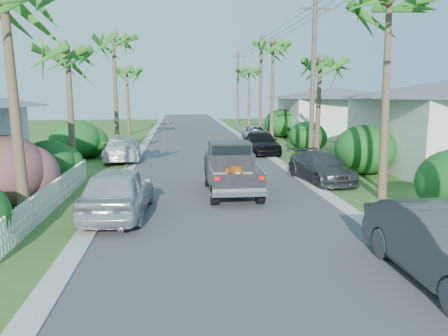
{
  "coord_description": "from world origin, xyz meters",
  "views": [
    {
      "loc": [
        -1.55,
        -10.07,
        4.06
      ],
      "look_at": [
        0.05,
        5.37,
        1.4
      ],
      "focal_mm": 35.0,
      "sensor_mm": 36.0,
      "label": 1
    }
  ],
  "objects": [
    {
      "name": "palm_r_c",
      "position": [
        6.2,
        26.0,
        8.11
      ],
      "size": [
        4.4,
        4.4,
        9.4
      ],
      "color": "brown",
      "rests_on": "ground"
    },
    {
      "name": "utility_pole_b",
      "position": [
        5.6,
        13.0,
        4.6
      ],
      "size": [
        1.6,
        0.26,
        9.0
      ],
      "color": "brown",
      "rests_on": "ground"
    },
    {
      "name": "palm_l_b",
      "position": [
        -6.8,
        12.0,
        6.15
      ],
      "size": [
        4.4,
        4.4,
        7.4
      ],
      "color": "brown",
      "rests_on": "ground"
    },
    {
      "name": "shrub_r_d",
      "position": [
        8.0,
        30.0,
        1.3
      ],
      "size": [
        3.2,
        3.52,
        2.6
      ],
      "primitive_type": "ellipsoid",
      "color": "#123F17",
      "rests_on": "ground"
    },
    {
      "name": "picket_fence",
      "position": [
        -6.0,
        5.5,
        0.5
      ],
      "size": [
        0.1,
        11.0,
        1.0
      ],
      "primitive_type": "cube",
      "color": "white",
      "rests_on": "ground"
    },
    {
      "name": "palm_l_d",
      "position": [
        -6.5,
        34.0,
        6.44
      ],
      "size": [
        4.4,
        4.4,
        7.7
      ],
      "color": "brown",
      "rests_on": "ground"
    },
    {
      "name": "pickup_truck",
      "position": [
        0.55,
        7.7,
        1.01
      ],
      "size": [
        1.98,
        5.12,
        2.06
      ],
      "color": "black",
      "rests_on": "ground"
    },
    {
      "name": "utility_pole_c",
      "position": [
        5.6,
        28.0,
        4.6
      ],
      "size": [
        1.6,
        0.26,
        9.0
      ],
      "color": "brown",
      "rests_on": "ground"
    },
    {
      "name": "parked_car_lf",
      "position": [
        -5.0,
        16.65,
        0.74
      ],
      "size": [
        2.39,
        5.22,
        1.48
      ],
      "primitive_type": "imported",
      "rotation": [
        0.0,
        0.0,
        3.21
      ],
      "color": "white",
      "rests_on": "ground"
    },
    {
      "name": "palm_r_a",
      "position": [
        6.3,
        6.0,
        7.42
      ],
      "size": [
        4.4,
        4.4,
        8.7
      ],
      "color": "brown",
      "rests_on": "ground"
    },
    {
      "name": "shrub_r_c",
      "position": [
        7.5,
        20.0,
        1.05
      ],
      "size": [
        2.6,
        2.86,
        2.1
      ],
      "primitive_type": "ellipsoid",
      "color": "#123F17",
      "rests_on": "ground"
    },
    {
      "name": "utility_pole_d",
      "position": [
        5.6,
        43.0,
        4.6
      ],
      "size": [
        1.6,
        0.26,
        9.0
      ],
      "color": "brown",
      "rests_on": "ground"
    },
    {
      "name": "curb_right",
      "position": [
        4.3,
        25.0,
        0.03
      ],
      "size": [
        0.6,
        100.0,
        0.06
      ],
      "primitive_type": "cube",
      "color": "#A5A39E",
      "rests_on": "ground"
    },
    {
      "name": "shrub_l_c",
      "position": [
        -7.4,
        10.0,
        1.0
      ],
      "size": [
        2.4,
        2.64,
        2.0
      ],
      "primitive_type": "ellipsoid",
      "color": "#123F17",
      "rests_on": "ground"
    },
    {
      "name": "parked_car_rm",
      "position": [
        5.0,
        9.35,
        0.67
      ],
      "size": [
        2.46,
        4.8,
        1.33
      ],
      "primitive_type": "imported",
      "rotation": [
        0.0,
        0.0,
        0.13
      ],
      "color": "#2E3033",
      "rests_on": "ground"
    },
    {
      "name": "palm_r_d",
      "position": [
        6.5,
        40.0,
        6.74
      ],
      "size": [
        4.4,
        4.4,
        8.0
      ],
      "color": "brown",
      "rests_on": "ground"
    },
    {
      "name": "curb_left",
      "position": [
        -4.3,
        25.0,
        0.03
      ],
      "size": [
        0.6,
        100.0,
        0.06
      ],
      "primitive_type": "cube",
      "color": "#A5A39E",
      "rests_on": "ground"
    },
    {
      "name": "parked_car_rd",
      "position": [
        5.0,
        26.87,
        0.64
      ],
      "size": [
        2.35,
        4.7,
        1.28
      ],
      "primitive_type": "imported",
      "rotation": [
        0.0,
        0.0,
        -0.05
      ],
      "color": "silver",
      "rests_on": "ground"
    },
    {
      "name": "palm_r_b",
      "position": [
        6.6,
        15.0,
        5.95
      ],
      "size": [
        4.4,
        4.4,
        7.2
      ],
      "color": "brown",
      "rests_on": "ground"
    },
    {
      "name": "shrub_r_b",
      "position": [
        7.8,
        11.0,
        1.25
      ],
      "size": [
        3.0,
        3.3,
        2.5
      ],
      "primitive_type": "ellipsoid",
      "color": "#123F17",
      "rests_on": "ground"
    },
    {
      "name": "house_right_far",
      "position": [
        13.0,
        30.0,
        2.12
      ],
      "size": [
        9.0,
        8.0,
        4.6
      ],
      "color": "silver",
      "rests_on": "ground"
    },
    {
      "name": "parked_car_ln",
      "position": [
        -3.6,
        4.36,
        0.84
      ],
      "size": [
        2.24,
        5.03,
        1.68
      ],
      "primitive_type": "imported",
      "rotation": [
        0.0,
        0.0,
        3.09
      ],
      "color": "silver",
      "rests_on": "ground"
    },
    {
      "name": "parked_car_rf",
      "position": [
        3.98,
        18.84,
        0.78
      ],
      "size": [
        2.13,
        4.7,
        1.57
      ],
      "primitive_type": "imported",
      "rotation": [
        0.0,
        0.0,
        0.06
      ],
      "color": "black",
      "rests_on": "ground"
    },
    {
      "name": "shrub_l_b",
      "position": [
        -7.8,
        6.0,
        1.3
      ],
      "size": [
        3.0,
        3.3,
        2.6
      ],
      "primitive_type": "ellipsoid",
      "color": "#AF195B",
      "rests_on": "ground"
    },
    {
      "name": "shrub_l_d",
      "position": [
        -8.0,
        18.0,
        1.2
      ],
      "size": [
        3.2,
        3.52,
        2.4
      ],
      "primitive_type": "ellipsoid",
      "color": "#123F17",
      "rests_on": "ground"
    },
    {
      "name": "ground",
      "position": [
        0.0,
        0.0,
        0.0
      ],
      "size": [
        120.0,
        120.0,
        0.0
      ],
      "primitive_type": "plane",
      "color": "#385B22",
      "rests_on": "ground"
    },
    {
      "name": "road",
      "position": [
        0.0,
        25.0,
        0.01
      ],
      "size": [
        8.0,
        100.0,
        0.02
      ],
      "primitive_type": "cube",
      "color": "#38383A",
      "rests_on": "ground"
    },
    {
      "name": "palm_l_c",
      "position": [
        -6.0,
        22.0,
        7.91
      ],
      "size": [
        4.4,
        4.4,
        9.2
      ],
      "color": "brown",
      "rests_on": "ground"
    }
  ]
}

